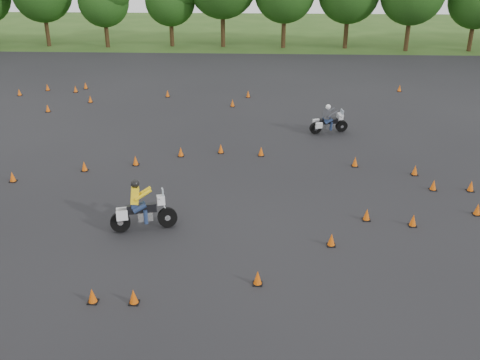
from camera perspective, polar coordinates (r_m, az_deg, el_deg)
The scene contains 6 objects.
ground at distance 18.19m, azimuth -0.59°, elevation -8.59°, with size 140.00×140.00×0.00m, color #2D5119.
asphalt_pad at distance 23.46m, azimuth 0.23°, elevation -0.69°, with size 62.00×62.00×0.00m, color black.
treeline at distance 50.97m, azimuth 6.46°, elevation 17.94°, with size 86.91×32.60×10.94m.
traffic_cones at distance 23.75m, azimuth -1.97°, elevation 0.21°, with size 36.36×33.30×0.45m.
rider_grey at distance 30.41m, azimuth 9.46°, elevation 6.54°, with size 2.22×0.68×1.72m, color #3A3B41, non-canonical shape.
rider_yellow at distance 19.88m, azimuth -10.30°, elevation -2.84°, with size 2.46×0.76×1.90m, color yellow, non-canonical shape.
Camera 1 is at (0.90, -15.32, 9.77)m, focal length 40.00 mm.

